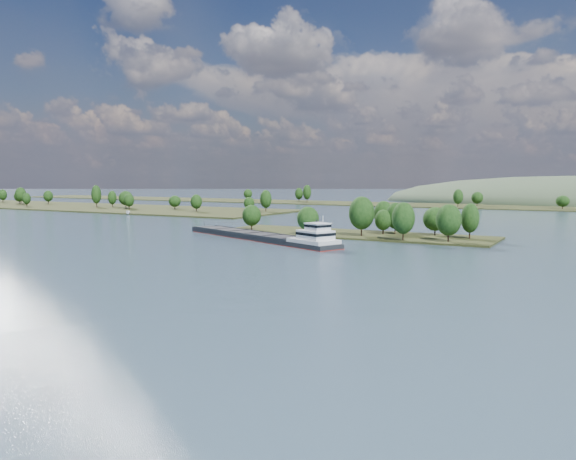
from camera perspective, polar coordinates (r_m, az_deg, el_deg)
The scene contains 6 objects.
ground at distance 149.69m, azimuth -2.58°, elevation -2.56°, with size 1800.00×1800.00×0.00m, color #34485A.
tree_island at distance 198.11m, azimuth 8.22°, elevation 0.56°, with size 100.00×31.79×14.79m.
left_bank at distance 406.56m, azimuth -19.62°, elevation 2.28°, with size 300.00×80.00×16.29m.
back_shoreline at distance 412.12m, azimuth 19.51°, elevation 2.28°, with size 900.00×60.00×15.32m.
cargo_barge at distance 184.07m, azimuth -2.22°, elevation -0.67°, with size 73.10×37.35×10.22m.
motorboat at distance 322.62m, azimuth -15.94°, elevation 1.71°, with size 2.28×6.07×2.34m, color white.
Camera 1 is at (78.80, -5.57, 20.67)m, focal length 35.00 mm.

